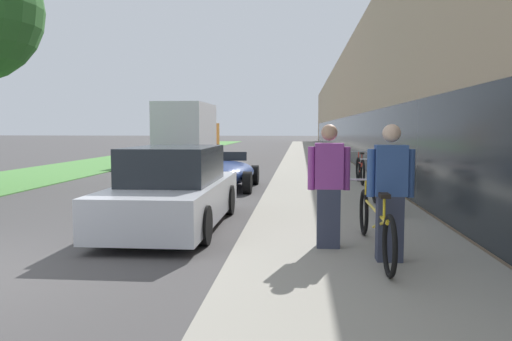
# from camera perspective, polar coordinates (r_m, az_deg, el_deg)

# --- Properties ---
(sidewalk_slab) EXTENTS (3.31, 70.00, 0.13)m
(sidewalk_slab) POSITION_cam_1_polar(r_m,az_deg,el_deg) (26.35, 6.69, 1.17)
(sidewalk_slab) COLOR gray
(sidewalk_slab) RESTS_ON ground
(storefront_facade) EXTENTS (10.01, 70.00, 6.26)m
(storefront_facade) POSITION_cam_1_polar(r_m,az_deg,el_deg) (35.11, 17.42, 6.89)
(storefront_facade) COLOR tan
(storefront_facade) RESTS_ON ground
(lawn_strip) EXTENTS (4.27, 70.00, 0.03)m
(lawn_strip) POSITION_cam_1_polar(r_m,az_deg,el_deg) (31.85, -12.74, 1.62)
(lawn_strip) COLOR #518E42
(lawn_strip) RESTS_ON ground
(tandem_bicycle) EXTENTS (0.52, 2.88, 0.87)m
(tandem_bicycle) POSITION_cam_1_polar(r_m,az_deg,el_deg) (6.67, 13.42, -5.99)
(tandem_bicycle) COLOR black
(tandem_bicycle) RESTS_ON sidewalk_slab
(person_rider) EXTENTS (0.57, 0.22, 1.66)m
(person_rider) POSITION_cam_1_polar(r_m,az_deg,el_deg) (6.25, 15.09, -2.47)
(person_rider) COLOR #33384C
(person_rider) RESTS_ON sidewalk_slab
(person_bystander) EXTENTS (0.57, 0.22, 1.67)m
(person_bystander) POSITION_cam_1_polar(r_m,az_deg,el_deg) (6.79, 8.31, -1.77)
(person_bystander) COLOR #33384C
(person_bystander) RESTS_ON sidewalk_slab
(bike_rack_hoop) EXTENTS (0.05, 0.60, 0.84)m
(bike_rack_hoop) POSITION_cam_1_polar(r_m,az_deg,el_deg) (9.69, 16.02, -1.86)
(bike_rack_hoop) COLOR black
(bike_rack_hoop) RESTS_ON sidewalk_slab
(cruiser_bike_nearest) EXTENTS (0.52, 1.77, 0.97)m
(cruiser_bike_nearest) POSITION_cam_1_polar(r_m,az_deg,el_deg) (10.52, 13.88, -1.88)
(cruiser_bike_nearest) COLOR black
(cruiser_bike_nearest) RESTS_ON sidewalk_slab
(cruiser_bike_middle) EXTENTS (0.52, 1.68, 0.83)m
(cruiser_bike_middle) POSITION_cam_1_polar(r_m,az_deg,el_deg) (12.82, 13.18, -0.90)
(cruiser_bike_middle) COLOR black
(cruiser_bike_middle) RESTS_ON sidewalk_slab
(cruiser_bike_farthest) EXTENTS (0.52, 1.82, 0.93)m
(cruiser_bike_farthest) POSITION_cam_1_polar(r_m,az_deg,el_deg) (14.96, 11.82, 0.06)
(cruiser_bike_farthest) COLOR black
(cruiser_bike_farthest) RESTS_ON sidewalk_slab
(parked_sedan_curbside) EXTENTS (1.73, 4.42, 1.42)m
(parked_sedan_curbside) POSITION_cam_1_polar(r_m,az_deg,el_deg) (8.91, -9.33, -2.31)
(parked_sedan_curbside) COLOR silver
(parked_sedan_curbside) RESTS_ON ground
(vintage_roadster_curbside) EXTENTS (1.74, 3.89, 1.04)m
(vintage_roadster_curbside) POSITION_cam_1_polar(r_m,az_deg,el_deg) (14.47, -3.52, -0.28)
(vintage_roadster_curbside) COLOR navy
(vintage_roadster_curbside) RESTS_ON ground
(moving_truck) EXTENTS (2.41, 6.38, 3.00)m
(moving_truck) POSITION_cam_1_polar(r_m,az_deg,el_deg) (26.34, -7.73, 4.31)
(moving_truck) COLOR orange
(moving_truck) RESTS_ON ground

